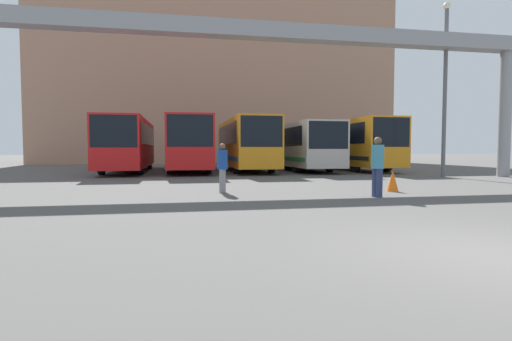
{
  "coord_description": "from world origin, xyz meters",
  "views": [
    {
      "loc": [
        -4.23,
        -4.46,
        1.43
      ],
      "look_at": [
        -0.31,
        16.04,
        0.3
      ],
      "focal_mm": 28.0,
      "sensor_mm": 36.0,
      "label": 1
    }
  ],
  "objects_px": {
    "bus_slot_0": "(128,142)",
    "bus_slot_3": "(297,144)",
    "traffic_cone": "(393,181)",
    "bus_slot_4": "(351,142)",
    "pedestrian_near_right": "(377,165)",
    "lamp_post": "(445,83)",
    "pedestrian_far_center": "(222,167)",
    "bus_slot_1": "(188,142)",
    "bus_slot_2": "(245,142)"
  },
  "relations": [
    {
      "from": "bus_slot_0",
      "to": "bus_slot_3",
      "type": "bearing_deg",
      "value": 1.23
    },
    {
      "from": "traffic_cone",
      "to": "bus_slot_4",
      "type": "bearing_deg",
      "value": 71.25
    },
    {
      "from": "pedestrian_near_right",
      "to": "traffic_cone",
      "type": "distance_m",
      "value": 1.95
    },
    {
      "from": "bus_slot_0",
      "to": "lamp_post",
      "type": "relative_size",
      "value": 1.28
    },
    {
      "from": "bus_slot_4",
      "to": "pedestrian_far_center",
      "type": "height_order",
      "value": "bus_slot_4"
    },
    {
      "from": "bus_slot_3",
      "to": "pedestrian_near_right",
      "type": "relative_size",
      "value": 6.59
    },
    {
      "from": "bus_slot_3",
      "to": "traffic_cone",
      "type": "xyz_separation_m",
      "value": [
        -0.9,
        -14.09,
        -1.4
      ]
    },
    {
      "from": "bus_slot_1",
      "to": "bus_slot_4",
      "type": "xyz_separation_m",
      "value": [
        11.09,
        -0.38,
        0.01
      ]
    },
    {
      "from": "bus_slot_1",
      "to": "bus_slot_3",
      "type": "distance_m",
      "value": 7.4
    },
    {
      "from": "pedestrian_far_center",
      "to": "pedestrian_near_right",
      "type": "xyz_separation_m",
      "value": [
        4.38,
        -2.09,
        0.09
      ]
    },
    {
      "from": "bus_slot_1",
      "to": "traffic_cone",
      "type": "xyz_separation_m",
      "value": [
        6.49,
        -13.92,
        -1.54
      ]
    },
    {
      "from": "bus_slot_2",
      "to": "pedestrian_far_center",
      "type": "xyz_separation_m",
      "value": [
        -2.86,
        -12.88,
        -1.03
      ]
    },
    {
      "from": "bus_slot_2",
      "to": "pedestrian_far_center",
      "type": "height_order",
      "value": "bus_slot_2"
    },
    {
      "from": "bus_slot_0",
      "to": "pedestrian_far_center",
      "type": "height_order",
      "value": "bus_slot_0"
    },
    {
      "from": "bus_slot_3",
      "to": "pedestrian_far_center",
      "type": "bearing_deg",
      "value": -116.17
    },
    {
      "from": "bus_slot_0",
      "to": "bus_slot_4",
      "type": "distance_m",
      "value": 14.79
    },
    {
      "from": "bus_slot_1",
      "to": "bus_slot_2",
      "type": "distance_m",
      "value": 3.71
    },
    {
      "from": "pedestrian_far_center",
      "to": "traffic_cone",
      "type": "bearing_deg",
      "value": -75.91
    },
    {
      "from": "bus_slot_0",
      "to": "lamp_post",
      "type": "height_order",
      "value": "lamp_post"
    },
    {
      "from": "bus_slot_1",
      "to": "pedestrian_near_right",
      "type": "xyz_separation_m",
      "value": [
        5.22,
        -15.27,
        -0.94
      ]
    },
    {
      "from": "bus_slot_4",
      "to": "lamp_post",
      "type": "bearing_deg",
      "value": -78.23
    },
    {
      "from": "bus_slot_0",
      "to": "traffic_cone",
      "type": "bearing_deg",
      "value": -53.66
    },
    {
      "from": "pedestrian_far_center",
      "to": "traffic_cone",
      "type": "relative_size",
      "value": 2.28
    },
    {
      "from": "bus_slot_3",
      "to": "pedestrian_near_right",
      "type": "height_order",
      "value": "bus_slot_3"
    },
    {
      "from": "bus_slot_3",
      "to": "bus_slot_4",
      "type": "distance_m",
      "value": 3.74
    },
    {
      "from": "bus_slot_1",
      "to": "lamp_post",
      "type": "relative_size",
      "value": 1.3
    },
    {
      "from": "bus_slot_0",
      "to": "pedestrian_far_center",
      "type": "distance_m",
      "value": 13.91
    },
    {
      "from": "pedestrian_far_center",
      "to": "pedestrian_near_right",
      "type": "relative_size",
      "value": 0.9
    },
    {
      "from": "bus_slot_1",
      "to": "bus_slot_2",
      "type": "relative_size",
      "value": 1.06
    },
    {
      "from": "bus_slot_0",
      "to": "traffic_cone",
      "type": "xyz_separation_m",
      "value": [
        10.19,
        -13.85,
        -1.49
      ]
    },
    {
      "from": "pedestrian_near_right",
      "to": "lamp_post",
      "type": "bearing_deg",
      "value": -60.29
    },
    {
      "from": "bus_slot_4",
      "to": "traffic_cone",
      "type": "distance_m",
      "value": 14.39
    },
    {
      "from": "bus_slot_1",
      "to": "bus_slot_2",
      "type": "bearing_deg",
      "value": -4.7
    },
    {
      "from": "bus_slot_4",
      "to": "bus_slot_0",
      "type": "bearing_deg",
      "value": 178.81
    },
    {
      "from": "bus_slot_1",
      "to": "traffic_cone",
      "type": "distance_m",
      "value": 15.44
    },
    {
      "from": "bus_slot_0",
      "to": "traffic_cone",
      "type": "height_order",
      "value": "bus_slot_0"
    },
    {
      "from": "bus_slot_2",
      "to": "traffic_cone",
      "type": "bearing_deg",
      "value": -78.4
    },
    {
      "from": "bus_slot_1",
      "to": "pedestrian_far_center",
      "type": "bearing_deg",
      "value": -86.38
    },
    {
      "from": "traffic_cone",
      "to": "bus_slot_3",
      "type": "bearing_deg",
      "value": 86.34
    },
    {
      "from": "bus_slot_2",
      "to": "bus_slot_1",
      "type": "bearing_deg",
      "value": 175.3
    },
    {
      "from": "traffic_cone",
      "to": "bus_slot_0",
      "type": "bearing_deg",
      "value": 126.34
    },
    {
      "from": "bus_slot_4",
      "to": "lamp_post",
      "type": "height_order",
      "value": "lamp_post"
    },
    {
      "from": "bus_slot_1",
      "to": "bus_slot_3",
      "type": "bearing_deg",
      "value": 1.31
    },
    {
      "from": "bus_slot_3",
      "to": "bus_slot_4",
      "type": "height_order",
      "value": "bus_slot_4"
    },
    {
      "from": "pedestrian_far_center",
      "to": "lamp_post",
      "type": "distance_m",
      "value": 13.5
    },
    {
      "from": "bus_slot_0",
      "to": "pedestrian_near_right",
      "type": "height_order",
      "value": "bus_slot_0"
    },
    {
      "from": "bus_slot_4",
      "to": "pedestrian_near_right",
      "type": "distance_m",
      "value": 16.04
    },
    {
      "from": "bus_slot_2",
      "to": "pedestrian_near_right",
      "type": "relative_size",
      "value": 6.05
    },
    {
      "from": "bus_slot_2",
      "to": "pedestrian_far_center",
      "type": "relative_size",
      "value": 6.71
    },
    {
      "from": "bus_slot_0",
      "to": "bus_slot_2",
      "type": "xyz_separation_m",
      "value": [
        7.39,
        -0.23,
        0.04
      ]
    }
  ]
}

